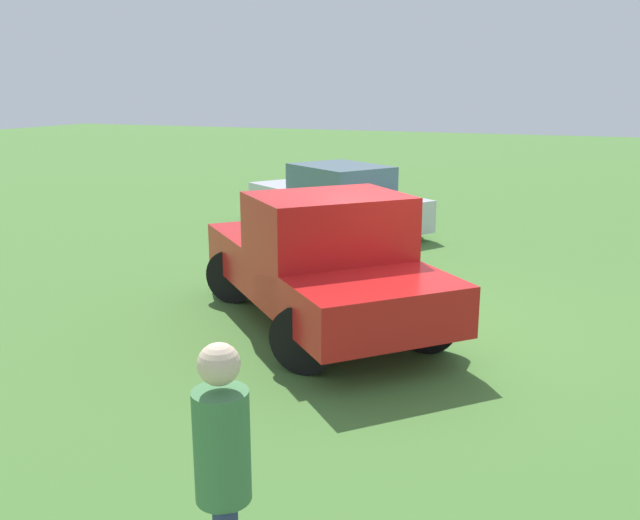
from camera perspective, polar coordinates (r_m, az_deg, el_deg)
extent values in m
plane|color=#477533|center=(9.48, 5.97, -5.24)|extent=(80.00, 80.00, 0.00)
cylinder|color=black|center=(10.32, -7.27, -1.32)|extent=(0.80, 0.22, 0.80)
cylinder|color=black|center=(10.86, 0.89, -0.43)|extent=(0.80, 0.22, 0.80)
cylinder|color=black|center=(7.74, -1.26, -6.58)|extent=(0.80, 0.22, 0.80)
cylinder|color=black|center=(8.44, 8.94, -4.96)|extent=(0.80, 0.22, 0.80)
cube|color=red|center=(10.40, -2.94, 0.82)|extent=(2.61, 2.62, 0.64)
cube|color=red|center=(8.86, 0.69, 0.99)|extent=(2.36, 2.37, 1.40)
cube|color=slate|center=(8.77, 0.70, 3.79)|extent=(2.10, 2.11, 0.48)
cube|color=red|center=(8.18, 3.24, -3.06)|extent=(2.87, 2.87, 0.60)
cube|color=silver|center=(11.22, -4.42, 0.44)|extent=(1.36, 1.40, 0.16)
cylinder|color=black|center=(16.51, -4.17, 4.33)|extent=(0.63, 0.20, 0.63)
cylinder|color=black|center=(17.35, 0.23, 4.85)|extent=(0.63, 0.20, 0.63)
cylinder|color=black|center=(14.00, 2.40, 2.56)|extent=(0.63, 0.20, 0.63)
cylinder|color=black|center=(14.98, 7.11, 3.23)|extent=(0.63, 0.20, 0.63)
cube|color=silver|center=(15.63, 1.20, 4.56)|extent=(4.93, 4.04, 0.68)
cube|color=slate|center=(15.35, 1.74, 6.80)|extent=(2.59, 2.45, 0.60)
cylinder|color=#477F4C|center=(3.99, -8.17, -15.08)|extent=(0.44, 0.44, 0.66)
sphere|color=beige|center=(3.77, -8.43, -8.58)|extent=(0.24, 0.24, 0.24)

